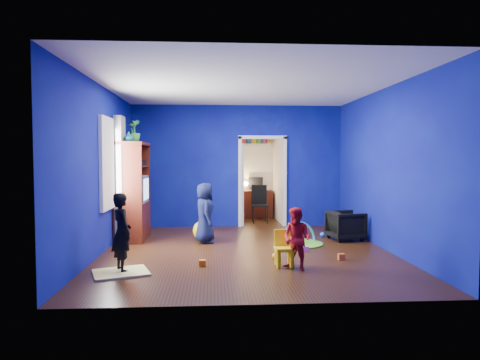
{
  "coord_description": "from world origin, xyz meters",
  "views": [
    {
      "loc": [
        -0.58,
        -7.46,
        1.65
      ],
      "look_at": [
        -0.09,
        0.4,
        1.24
      ],
      "focal_mm": 32.0,
      "sensor_mm": 36.0,
      "label": 1
    }
  ],
  "objects": [
    {
      "name": "folding_chair",
      "position": [
        0.6,
        3.3,
        0.46
      ],
      "size": [
        0.4,
        0.4,
        0.92
      ],
      "primitive_type": "cube",
      "color": "black",
      "rests_on": "floor"
    },
    {
      "name": "armchair",
      "position": [
        2.08,
        0.92,
        0.29
      ],
      "size": [
        0.74,
        0.72,
        0.58
      ],
      "primitive_type": "imported",
      "rotation": [
        0.0,
        0.0,
        1.74
      ],
      "color": "black",
      "rests_on": "floor"
    },
    {
      "name": "kid_chair",
      "position": [
        0.5,
        -1.09,
        0.25
      ],
      "size": [
        0.29,
        0.29,
        0.5
      ],
      "primitive_type": "cube",
      "rotation": [
        0.0,
        0.0,
        0.05
      ],
      "color": "yellow",
      "rests_on": "floor"
    },
    {
      "name": "vase",
      "position": [
        -2.21,
        0.96,
        2.05
      ],
      "size": [
        0.18,
        0.18,
        0.19
      ],
      "primitive_type": "imported",
      "rotation": [
        0.0,
        0.0,
        0.02
      ],
      "color": "#0B475B",
      "rests_on": "tv_armoire"
    },
    {
      "name": "toy_4",
      "position": [
        1.04,
        -0.12,
        0.05
      ],
      "size": [
        0.1,
        0.08,
        0.1
      ],
      "primitive_type": "cube",
      "color": "#D851D2",
      "rests_on": "floor"
    },
    {
      "name": "wall_left",
      "position": [
        -2.5,
        0.0,
        1.45
      ],
      "size": [
        0.02,
        5.5,
        2.9
      ],
      "primitive_type": "cube",
      "color": "#0B0B7D",
      "rests_on": "floor"
    },
    {
      "name": "toy_arch",
      "position": [
        1.04,
        0.55,
        0.02
      ],
      "size": [
        0.77,
        0.4,
        0.83
      ],
      "primitive_type": "torus",
      "rotation": [
        1.57,
        0.0,
        0.44
      ],
      "color": "#3F8CD8",
      "rests_on": "floor"
    },
    {
      "name": "curtain",
      "position": [
        -2.37,
        0.9,
        1.25
      ],
      "size": [
        0.14,
        0.42,
        2.4
      ],
      "primitive_type": "cube",
      "color": "slate",
      "rests_on": "floor"
    },
    {
      "name": "hopper_ball",
      "position": [
        -0.79,
        1.05,
        0.2
      ],
      "size": [
        0.39,
        0.39,
        0.39
      ],
      "primitive_type": "sphere",
      "color": "yellow",
      "rests_on": "floor"
    },
    {
      "name": "child_black",
      "position": [
        -1.9,
        -1.25,
        0.58
      ],
      "size": [
        0.45,
        0.5,
        1.15
      ],
      "primitive_type": "imported",
      "rotation": [
        0.0,
        0.0,
        2.12
      ],
      "color": "black",
      "rests_on": "floor"
    },
    {
      "name": "child_navy",
      "position": [
        -0.74,
        0.8,
        0.58
      ],
      "size": [
        0.45,
        0.62,
        1.17
      ],
      "primitive_type": "imported",
      "rotation": [
        0.0,
        0.0,
        1.71
      ],
      "color": "#0E1333",
      "rests_on": "floor"
    },
    {
      "name": "play_mat",
      "position": [
        1.04,
        0.55,
        0.01
      ],
      "size": [
        0.93,
        0.93,
        0.02
      ],
      "primitive_type": "cylinder",
      "color": "green",
      "rests_on": "floor"
    },
    {
      "name": "book_shelf",
      "position": [
        0.6,
        4.37,
        2.02
      ],
      "size": [
        0.88,
        0.24,
        0.04
      ],
      "primitive_type": "cube",
      "color": "white",
      "rests_on": "study_desk"
    },
    {
      "name": "ceiling",
      "position": [
        0.0,
        0.0,
        2.9
      ],
      "size": [
        5.0,
        5.5,
        0.01
      ],
      "primitive_type": "cube",
      "color": "white",
      "rests_on": "wall_back"
    },
    {
      "name": "alcove",
      "position": [
        0.6,
        3.62,
        1.25
      ],
      "size": [
        1.0,
        1.75,
        2.5
      ],
      "primitive_type": null,
      "color": "silver",
      "rests_on": "floor"
    },
    {
      "name": "toy_3",
      "position": [
        0.71,
        0.57,
        0.06
      ],
      "size": [
        0.11,
        0.11,
        0.11
      ],
      "primitive_type": "sphere",
      "color": "green",
      "rests_on": "floor"
    },
    {
      "name": "desk_lamp",
      "position": [
        0.32,
        4.32,
        0.93
      ],
      "size": [
        0.14,
        0.14,
        0.14
      ],
      "primitive_type": "sphere",
      "color": "#FFD88C",
      "rests_on": "study_desk"
    },
    {
      "name": "toy_1",
      "position": [
        1.69,
        1.23,
        0.06
      ],
      "size": [
        0.11,
        0.11,
        0.11
      ],
      "primitive_type": "sphere",
      "color": "blue",
      "rests_on": "floor"
    },
    {
      "name": "toy_5",
      "position": [
        0.43,
        -0.62,
        0.06
      ],
      "size": [
        0.11,
        0.11,
        0.11
      ],
      "primitive_type": "sphere",
      "color": "orange",
      "rests_on": "floor"
    },
    {
      "name": "yellow_blanket",
      "position": [
        -1.9,
        -1.35,
        0.01
      ],
      "size": [
        0.91,
        0.82,
        0.03
      ],
      "primitive_type": "cube",
      "rotation": [
        0.0,
        0.0,
        0.34
      ],
      "color": "#F2E07A",
      "rests_on": "floor"
    },
    {
      "name": "study_desk",
      "position": [
        0.6,
        4.26,
        0.38
      ],
      "size": [
        0.88,
        0.44,
        0.75
      ],
      "primitive_type": "cube",
      "color": "#3D140A",
      "rests_on": "floor"
    },
    {
      "name": "floor",
      "position": [
        0.0,
        0.0,
        0.0
      ],
      "size": [
        5.0,
        5.5,
        0.01
      ],
      "primitive_type": "cube",
      "color": "black",
      "rests_on": "ground"
    },
    {
      "name": "desk_monitor",
      "position": [
        0.6,
        4.38,
        0.95
      ],
      "size": [
        0.4,
        0.05,
        0.32
      ],
      "primitive_type": "cube",
      "color": "black",
      "rests_on": "study_desk"
    },
    {
      "name": "toy_0",
      "position": [
        1.49,
        -0.73,
        0.05
      ],
      "size": [
        0.1,
        0.08,
        0.1
      ],
      "primitive_type": "cube",
      "color": "#D85924",
      "rests_on": "floor"
    },
    {
      "name": "tv_armoire",
      "position": [
        -2.21,
        1.26,
        0.98
      ],
      "size": [
        0.58,
        1.14,
        1.96
      ],
      "primitive_type": "cube",
      "color": "#370E09",
      "rests_on": "floor"
    },
    {
      "name": "wall_right",
      "position": [
        2.5,
        0.0,
        1.45
      ],
      "size": [
        0.02,
        5.5,
        2.9
      ],
      "primitive_type": "cube",
      "color": "#0B0B7D",
      "rests_on": "floor"
    },
    {
      "name": "crt_tv",
      "position": [
        -2.17,
        1.26,
        1.02
      ],
      "size": [
        0.46,
        0.7,
        0.54
      ],
      "primitive_type": "cube",
      "color": "silver",
      "rests_on": "tv_armoire"
    },
    {
      "name": "toy_2",
      "position": [
        -0.75,
        -1.01,
        0.05
      ],
      "size": [
        0.1,
        0.08,
        0.1
      ],
      "primitive_type": "cube",
      "color": "orange",
      "rests_on": "floor"
    },
    {
      "name": "doorway",
      "position": [
        0.6,
        2.75,
        1.05
      ],
      "size": [
        1.16,
        0.1,
        2.1
      ],
      "primitive_type": "cube",
      "color": "white",
      "rests_on": "floor"
    },
    {
      "name": "wall_front",
      "position": [
        0.0,
        -2.75,
        1.45
      ],
      "size": [
        5.0,
        0.02,
        2.9
      ],
      "primitive_type": "cube",
      "color": "#0B0B7D",
      "rests_on": "floor"
    },
    {
      "name": "window_left",
      "position": [
        -2.48,
        0.35,
        1.55
      ],
      "size": [
        0.03,
        0.95,
        1.55
      ],
      "primitive_type": "cube",
      "color": "white",
      "rests_on": "wall_left"
    },
    {
      "name": "wall_back",
      "position": [
        0.0,
        2.75,
        1.45
      ],
      "size": [
        5.0,
        0.02,
        2.9
      ],
      "primitive_type": "cube",
      "color": "#0B0B7D",
      "rests_on": "floor"
    },
    {
      "name": "potted_plant",
      "position": [
        -2.21,
        1.48,
        2.2
      ],
      "size": [
        0.35,
        0.35,
        0.47
      ],
      "primitive_type": "imported",
      "rotation": [
        0.0,
        0.0,
        -0.43
      ],
      "color": "#318833",
      "rests_on": "tv_armoire"
    },
    {
      "name": "toddler_red",
      "position": [
        0.65,
        -1.29,
        0.46
      ],
      "size": [
        0.57,
        0.56,
        0.92
      ],
      "primitive_type": "imported",
      "rotation": [
        0.0,
        0.0,
        -0.76
      ],
      "color": "#B31315",
      "rests_on": "floor"
    }
  ]
}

